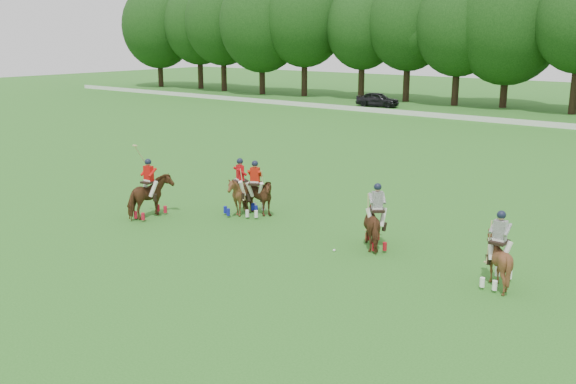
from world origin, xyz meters
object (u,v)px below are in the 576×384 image
Objects in this scene: polo_stripe_a at (376,225)px; polo_stripe_b at (498,259)px; car_left at (378,99)px; polo_red_a at (150,196)px; polo_red_c at (240,195)px; polo_ball at (334,250)px; polo_red_b at (255,196)px.

polo_stripe_a is 4.58m from polo_stripe_b.
car_left is 1.47× the size of polo_red_a.
polo_red_a is at bearing -165.61° from polo_stripe_a.
polo_red_c reaches higher than polo_stripe_b.
polo_ball is (5.54, -1.46, -0.79)m from polo_red_c.
polo_red_a is 1.30× the size of polo_stripe_b.
car_left is 1.90× the size of polo_stripe_b.
car_left is 47.70× the size of polo_ball.
polo_ball is at bearing -19.28° from polo_red_b.
polo_stripe_b is at bearing -10.28° from polo_stripe_a.
car_left is at bearing 124.40° from polo_stripe_b.
polo_stripe_b is at bearing 6.29° from polo_red_a.
polo_red_c is 1.03× the size of polo_stripe_a.
polo_red_b is 0.61m from polo_red_c.
polo_red_a is at bearing -172.57° from polo_ball.
car_left is 44.89m from polo_ball.
polo_stripe_a is (5.88, -0.50, 0.01)m from polo_red_b.
car_left is 1.91× the size of polo_red_b.
polo_stripe_a is at bearing 169.72° from polo_stripe_b.
polo_red_a is at bearing -137.81° from polo_red_b.
polo_stripe_b is at bearing 4.56° from polo_ball.
polo_ball is at bearing -14.73° from polo_red_c.
polo_red_b is 1.00× the size of polo_stripe_a.
polo_stripe_a is (22.23, -38.23, 0.08)m from car_left.
polo_stripe_a reaches higher than car_left.
polo_stripe_a is 1.71m from polo_ball.
polo_red_c is 1.03× the size of polo_stripe_b.
car_left is at bearing 113.43° from polo_red_b.
polo_stripe_b reaches higher than polo_red_b.
polo_stripe_b is (4.51, -0.82, -0.01)m from polo_stripe_a.
polo_red_c is 6.42m from polo_stripe_a.
polo_red_b is at bearing 28.91° from polo_red_c.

